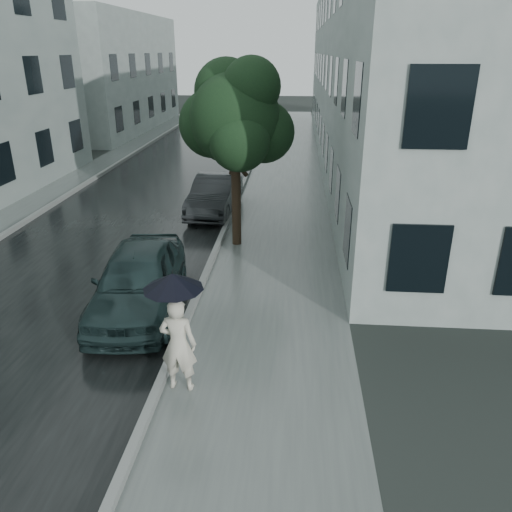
# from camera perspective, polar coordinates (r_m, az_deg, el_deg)

# --- Properties ---
(ground) EXTENTS (120.00, 120.00, 0.00)m
(ground) POSITION_cam_1_polar(r_m,az_deg,el_deg) (9.95, -0.36, -11.61)
(ground) COLOR black
(ground) RESTS_ON ground
(sidewalk) EXTENTS (3.50, 60.00, 0.01)m
(sidewalk) POSITION_cam_1_polar(r_m,az_deg,el_deg) (20.96, 3.19, 7.06)
(sidewalk) COLOR slate
(sidewalk) RESTS_ON ground
(kerb_near) EXTENTS (0.15, 60.00, 0.15)m
(kerb_near) POSITION_cam_1_polar(r_m,az_deg,el_deg) (21.06, -1.82, 7.36)
(kerb_near) COLOR slate
(kerb_near) RESTS_ON ground
(asphalt_road) EXTENTS (6.85, 60.00, 0.00)m
(asphalt_road) POSITION_cam_1_polar(r_m,az_deg,el_deg) (21.75, -11.10, 7.23)
(asphalt_road) COLOR black
(asphalt_road) RESTS_ON ground
(kerb_far) EXTENTS (0.15, 60.00, 0.15)m
(kerb_far) POSITION_cam_1_polar(r_m,az_deg,el_deg) (22.91, -19.65, 7.31)
(kerb_far) COLOR slate
(kerb_far) RESTS_ON ground
(sidewalk_far) EXTENTS (1.70, 60.00, 0.01)m
(sidewalk_far) POSITION_cam_1_polar(r_m,az_deg,el_deg) (23.32, -21.72, 7.09)
(sidewalk_far) COLOR #4C5451
(sidewalk_far) RESTS_ON ground
(building_near) EXTENTS (7.02, 36.00, 9.00)m
(building_near) POSITION_cam_1_polar(r_m,az_deg,el_deg) (28.13, 15.24, 19.59)
(building_near) COLOR #94A19D
(building_near) RESTS_ON ground
(building_far_b) EXTENTS (7.02, 18.00, 8.00)m
(building_far_b) POSITION_cam_1_polar(r_m,az_deg,el_deg) (40.89, -17.14, 19.38)
(building_far_b) COLOR #94A19D
(building_far_b) RESTS_ON ground
(pedestrian) EXTENTS (0.67, 0.46, 1.76)m
(pedestrian) POSITION_cam_1_polar(r_m,az_deg,el_deg) (8.81, -8.87, -9.97)
(pedestrian) COLOR #BAB7A3
(pedestrian) RESTS_ON sidewalk
(umbrella) EXTENTS (1.26, 1.26, 1.32)m
(umbrella) POSITION_cam_1_polar(r_m,az_deg,el_deg) (8.29, -9.48, -2.87)
(umbrella) COLOR black
(umbrella) RESTS_ON ground
(street_tree) EXTENTS (3.39, 3.08, 5.47)m
(street_tree) POSITION_cam_1_polar(r_m,az_deg,el_deg) (14.70, -2.37, 15.57)
(street_tree) COLOR #332619
(street_tree) RESTS_ON ground
(lamp_post) EXTENTS (0.85, 0.33, 5.07)m
(lamp_post) POSITION_cam_1_polar(r_m,az_deg,el_deg) (18.50, -2.74, 14.18)
(lamp_post) COLOR black
(lamp_post) RESTS_ON ground
(car_near) EXTENTS (2.20, 4.60, 1.52)m
(car_near) POSITION_cam_1_polar(r_m,az_deg,el_deg) (11.62, -13.26, -2.62)
(car_near) COLOR #192B2B
(car_near) RESTS_ON ground
(car_far) EXTENTS (1.64, 4.15, 1.34)m
(car_far) POSITION_cam_1_polar(r_m,az_deg,el_deg) (18.43, -4.71, 7.02)
(car_far) COLOR black
(car_far) RESTS_ON ground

